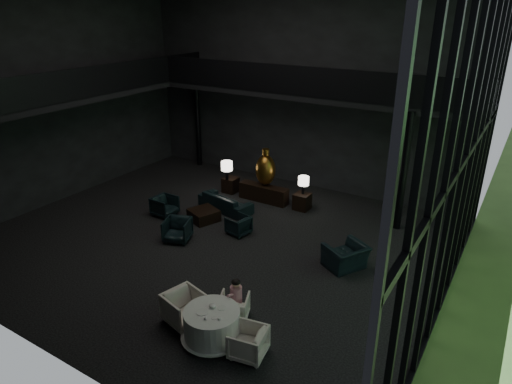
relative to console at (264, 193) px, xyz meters
The scene contains 34 objects.
floor 3.61m from the console, 86.51° to the right, with size 14.00×12.00×0.02m, color black.
wall_back 4.41m from the console, 84.82° to the left, with size 14.00×0.04×8.00m, color black.
wall_front 10.27m from the console, 88.69° to the right, with size 14.00×0.04×8.00m, color black.
wall_left 8.51m from the console, 152.11° to the right, with size 0.04×12.00×8.00m, color black.
curtain_wall 8.82m from the console, 26.59° to the right, with size 0.20×12.00×8.00m, color black, non-canonical shape.
mezzanine_left 7.74m from the console, 148.17° to the right, with size 2.00×12.00×0.25m, color black.
mezzanine_back 4.13m from the console, 49.19° to the left, with size 12.00×2.00×0.25m, color black.
railing_left 7.36m from the console, 143.11° to the right, with size 0.06×12.00×1.00m, color black.
railing_back 4.47m from the console, 18.65° to the left, with size 12.00×0.06×1.00m, color black.
column_nw 5.49m from the console, 156.18° to the left, with size 0.24×0.24×4.00m, color black.
column_ne 5.31m from the console, ahead, with size 0.24×0.24×4.00m, color black.
console is the anchor object (origin of this frame).
bronze_urn 0.93m from the console, 90.00° to the left, with size 0.76×0.76×1.42m.
side_table_left 1.60m from the console, behind, with size 0.55×0.55×0.60m, color black.
table_lamp_left 1.80m from the console, behind, with size 0.45×0.45×0.75m.
side_table_right 1.60m from the console, ahead, with size 0.55×0.55×0.60m, color black.
table_lamp_right 1.78m from the console, ahead, with size 0.40×0.40×0.66m.
sofa 1.62m from the console, 118.73° to the right, with size 2.18×0.64×0.85m, color black.
lounge_armchair_west 3.78m from the console, 128.44° to the right, with size 0.78×0.73×0.80m, color black.
lounge_armchair_east 2.84m from the console, 76.05° to the right, with size 0.59×0.55×0.61m, color black.
lounge_armchair_south 4.23m from the console, 99.78° to the right, with size 0.83×0.77×0.85m, color black.
window_armchair 5.31m from the console, 32.88° to the right, with size 1.14×0.74×1.00m, color black.
coffee_table 2.72m from the console, 109.55° to the right, with size 0.89×0.89×0.39m, color black.
dining_table 7.92m from the console, 67.57° to the right, with size 1.44×1.44×0.75m.
dining_chair_north 7.15m from the console, 64.85° to the right, with size 0.61×0.58×0.63m, color beige.
dining_chair_east 8.36m from the console, 61.43° to the right, with size 0.71×0.67×0.73m, color silver.
dining_chair_west 7.49m from the console, 73.68° to the right, with size 0.93×0.87×0.96m, color beige.
child 7.10m from the console, 64.47° to the right, with size 0.29×0.29×0.62m.
plate_a 8.01m from the console, 68.94° to the right, with size 0.27×0.27×0.02m, color white.
plate_b 7.79m from the console, 66.06° to the right, with size 0.20×0.20×0.01m, color white.
saucer 8.15m from the console, 66.71° to the right, with size 0.13×0.13×0.01m, color white.
coffee_cup 8.19m from the console, 65.91° to the right, with size 0.07×0.07×0.05m, color white.
cereal_bowl 7.79m from the console, 67.67° to the right, with size 0.16×0.16×0.08m, color white.
cream_pot 8.23m from the console, 68.02° to the right, with size 0.06×0.06×0.07m, color #99999E.
Camera 1 is at (8.01, -10.28, 7.06)m, focal length 32.00 mm.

